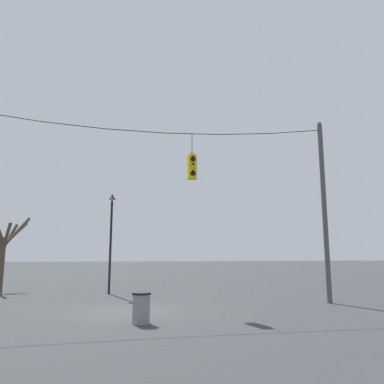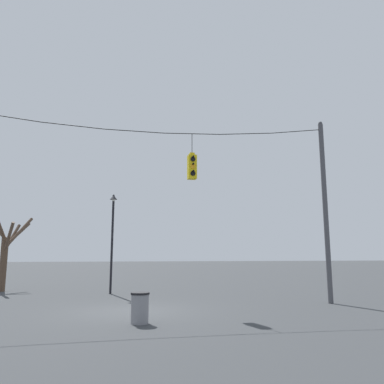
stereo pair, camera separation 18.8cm
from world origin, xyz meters
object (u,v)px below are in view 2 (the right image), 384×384
object	(u,v)px
street_lamp	(113,227)
trash_bin	(140,308)
traffic_light_near_right_pole	(192,167)
bare_tree	(6,248)
utility_pole_right	(325,209)

from	to	relation	value
street_lamp	trash_bin	xyz separation A→B (m)	(0.86, -8.73, -2.98)
traffic_light_near_right_pole	bare_tree	world-z (taller)	traffic_light_near_right_pole
utility_pole_right	traffic_light_near_right_pole	xyz separation A→B (m)	(-5.92, -0.01, 1.59)
traffic_light_near_right_pole	street_lamp	bearing A→B (deg)	118.25
utility_pole_right	street_lamp	world-z (taller)	utility_pole_right
bare_tree	trash_bin	bearing A→B (deg)	-59.72
utility_pole_right	street_lamp	size ratio (longest dim) A/B	1.54
bare_tree	trash_bin	xyz separation A→B (m)	(6.74, -11.55, -1.93)
street_lamp	trash_bin	distance (m)	9.26
traffic_light_near_right_pole	bare_tree	distance (m)	12.79
street_lamp	traffic_light_near_right_pole	bearing A→B (deg)	-61.75
traffic_light_near_right_pole	trash_bin	bearing A→B (deg)	-126.56
utility_pole_right	bare_tree	xyz separation A→B (m)	(-14.88, 8.55, -1.57)
street_lamp	bare_tree	xyz separation A→B (m)	(-5.88, 2.82, -1.05)
traffic_light_near_right_pole	street_lamp	world-z (taller)	traffic_light_near_right_pole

